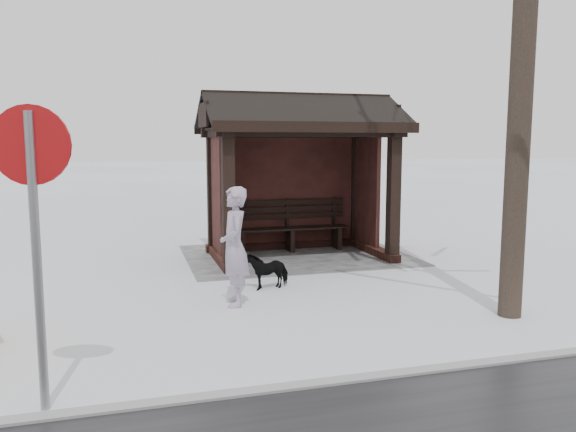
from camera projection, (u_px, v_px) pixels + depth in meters
The scene contains 7 objects.
ground at pixel (299, 258), 10.69m from camera, with size 120.00×120.00×0.00m, color white.
kerb at pixel (464, 367), 5.45m from camera, with size 120.00×0.15×0.06m, color gray.
trampled_patch at pixel (296, 255), 10.88m from camera, with size 4.20×3.20×0.02m, color #98989E.
bus_shelter at pixel (297, 143), 10.57m from camera, with size 3.60×2.40×3.09m.
pedestrian at pixel (234, 246), 7.47m from camera, with size 0.58×0.38×1.60m, color #A193AC.
dog at pixel (267, 270), 8.43m from camera, with size 0.29×0.64×0.54m, color black.
road_sign at pixel (33, 195), 4.40m from camera, with size 0.62×0.18×2.47m.
Camera 1 is at (3.07, 10.04, 2.17)m, focal length 35.00 mm.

